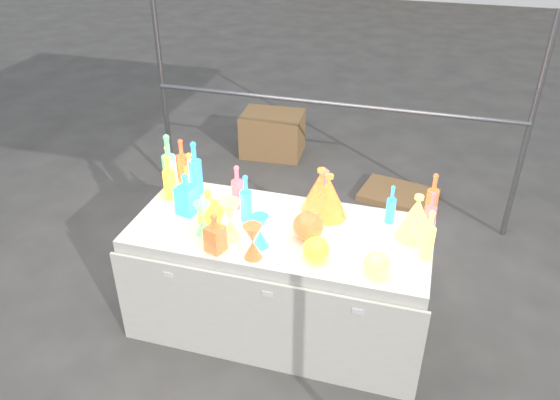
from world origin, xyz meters
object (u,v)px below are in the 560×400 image
(cardboard_box_closed, at_px, (273,134))
(lampshade_0, at_px, (321,190))
(decanter_0, at_px, (209,208))
(hourglass_0, at_px, (253,242))
(bottle_0, at_px, (169,177))
(globe_0, at_px, (316,251))
(display_table, at_px, (280,278))

(cardboard_box_closed, xyz_separation_m, lampshade_0, (0.97, -2.14, 0.67))
(lampshade_0, bearing_deg, decanter_0, -134.09)
(hourglass_0, bearing_deg, bottle_0, 147.40)
(cardboard_box_closed, xyz_separation_m, bottle_0, (-0.01, -2.27, 0.68))
(hourglass_0, distance_m, globe_0, 0.35)
(hourglass_0, height_order, lampshade_0, lampshade_0)
(decanter_0, bearing_deg, lampshade_0, 38.62)
(bottle_0, height_order, decanter_0, bottle_0)
(display_table, height_order, bottle_0, bottle_0)
(display_table, height_order, globe_0, globe_0)
(globe_0, height_order, lampshade_0, lampshade_0)
(cardboard_box_closed, xyz_separation_m, decanter_0, (0.36, -2.51, 0.65))
(lampshade_0, bearing_deg, globe_0, -65.55)
(display_table, bearing_deg, hourglass_0, -101.98)
(hourglass_0, height_order, globe_0, hourglass_0)
(cardboard_box_closed, distance_m, globe_0, 2.92)
(cardboard_box_closed, height_order, lampshade_0, lampshade_0)
(hourglass_0, bearing_deg, display_table, 78.02)
(bottle_0, bearing_deg, globe_0, -20.09)
(cardboard_box_closed, bearing_deg, hourglass_0, -78.84)
(decanter_0, relative_size, lampshade_0, 0.87)
(cardboard_box_closed, height_order, globe_0, globe_0)
(bottle_0, bearing_deg, decanter_0, -32.34)
(display_table, bearing_deg, cardboard_box_closed, 107.83)
(display_table, height_order, hourglass_0, hourglass_0)
(bottle_0, bearing_deg, hourglass_0, -32.60)
(globe_0, bearing_deg, lampshade_0, 99.88)
(bottle_0, distance_m, hourglass_0, 0.86)
(decanter_0, xyz_separation_m, globe_0, (0.69, -0.15, -0.07))
(decanter_0, bearing_deg, hourglass_0, -25.61)
(display_table, relative_size, cardboard_box_closed, 2.96)
(globe_0, bearing_deg, decanter_0, 167.47)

